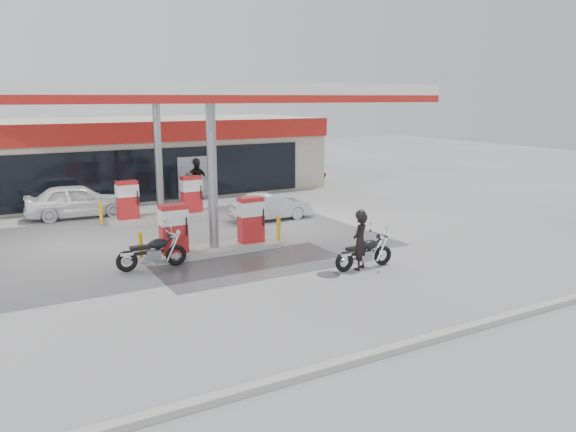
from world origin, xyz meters
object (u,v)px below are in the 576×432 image
Objects in this scene: attendant at (189,189)px; biker_walking at (197,180)px; biker_main at (360,241)px; parked_motorcycle at (153,253)px; main_motorcycle at (365,253)px; pump_island_far at (161,203)px; hatchback_silver at (271,207)px; pump_island_near at (214,232)px; parked_car_right at (292,173)px; sedan_white at (78,201)px.

attendant is 0.81× the size of biker_walking.
biker_main is at bearing -98.92° from biker_walking.
main_motorcycle is at bearing -26.31° from parked_motorcycle.
pump_island_far is 3.32m from attendant.
attendant is 0.46× the size of hatchback_silver.
main_motorcycle is 0.45m from biker_main.
main_motorcycle is at bearing -50.05° from pump_island_near.
pump_island_near is at bearing -90.00° from pump_island_far.
pump_island_near is at bearing -82.64° from biker_main.
biker_main is 0.39× the size of parked_car_right.
pump_island_far is 10.48m from biker_main.
biker_main is 6.37m from parked_motorcycle.
biker_main is 13.67m from sedan_white.
biker_walking reaches higher than main_motorcycle.
hatchback_silver is (0.73, 7.60, 0.11)m from main_motorcycle.
parked_car_right is at bearing 50.19° from pump_island_near.
biker_walking reaches higher than pump_island_far.
biker_main reaches higher than attendant.
hatchback_silver is at bearing -127.87° from biker_main.
pump_island_near is 5.44m from hatchback_silver.
biker_walking is at bearing -31.96° from attendant.
pump_island_far is (0.00, 6.00, 0.00)m from pump_island_near.
biker_walking is at bearing 72.51° from pump_island_near.
main_motorcycle is 6.52m from parked_motorcycle.
sedan_white is 1.24× the size of hatchback_silver.
hatchback_silver is (6.42, 4.40, 0.08)m from parked_motorcycle.
parked_car_right is at bearing -63.58° from attendant.
biker_main is (3.15, -4.00, 0.17)m from pump_island_near.
attendant reaches higher than sedan_white.
biker_walking reaches higher than pump_island_near.
hatchback_silver is (4.08, -2.40, -0.13)m from pump_island_far.
parked_car_right reaches higher than parked_motorcycle.
biker_main is 13.80m from biker_walking.
parked_motorcycle is 7.78m from hatchback_silver.
biker_walking is at bearing 8.60° from hatchback_silver.
pump_island_far is 1.47× the size of hatchback_silver.
pump_island_near is at bearing 21.90° from parked_motorcycle.
pump_island_far is 2.36× the size of parked_motorcycle.
pump_island_near is 5.09m from biker_main.
main_motorcycle is at bearing -146.25° from sedan_white.
pump_island_far is 2.48× the size of main_motorcycle.
attendant is at bearing 75.48° from pump_island_near.
pump_island_far is 1.14× the size of parked_car_right.
biker_walking is (0.89, 1.31, 0.19)m from attendant.
main_motorcycle is 0.59× the size of hatchback_silver.
parked_motorcycle is at bearing -126.30° from biker_walking.
biker_main is at bearing 149.13° from parked_car_right.
parked_car_right is 7.26m from biker_walking.
hatchback_silver is 6.29m from biker_walking.
sedan_white is 2.69× the size of attendant.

